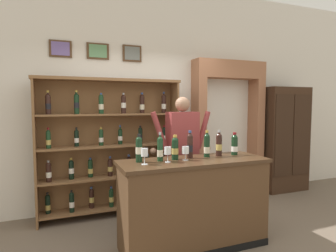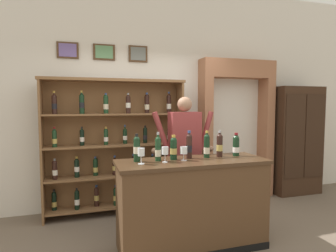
# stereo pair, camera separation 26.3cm
# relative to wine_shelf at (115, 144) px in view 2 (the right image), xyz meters

# --- Properties ---
(ground_plane) EXTENTS (14.00, 14.00, 0.02)m
(ground_plane) POSITION_rel_wine_shelf_xyz_m (0.54, -1.32, -1.06)
(ground_plane) COLOR #6B5B4C
(back_wall) EXTENTS (12.00, 0.19, 3.58)m
(back_wall) POSITION_rel_wine_shelf_xyz_m (0.54, 0.36, 0.74)
(back_wall) COLOR silver
(back_wall) RESTS_ON ground
(wine_shelf) EXTENTS (2.07, 0.33, 2.00)m
(wine_shelf) POSITION_rel_wine_shelf_xyz_m (0.00, 0.00, 0.00)
(wine_shelf) COLOR brown
(wine_shelf) RESTS_ON ground
(archway_doorway) EXTENTS (1.35, 0.45, 2.39)m
(archway_doorway) POSITION_rel_wine_shelf_xyz_m (2.12, 0.23, 0.31)
(archway_doorway) COLOR #9E6647
(archway_doorway) RESTS_ON ground
(side_cabinet) EXTENTS (0.88, 0.37, 1.95)m
(side_cabinet) POSITION_rel_wine_shelf_xyz_m (3.29, -0.01, -0.07)
(side_cabinet) COLOR #382316
(side_cabinet) RESTS_ON ground
(tasting_counter) EXTENTS (1.71, 0.60, 1.02)m
(tasting_counter) POSITION_rel_wine_shelf_xyz_m (0.71, -1.32, -0.54)
(tasting_counter) COLOR #4C331E
(tasting_counter) RESTS_ON ground
(shopkeeper) EXTENTS (0.88, 0.22, 1.74)m
(shopkeeper) POSITION_rel_wine_shelf_xyz_m (0.83, -0.73, 0.02)
(shopkeeper) COLOR #2D3347
(shopkeeper) RESTS_ON ground
(tasting_bottle_rosso) EXTENTS (0.07, 0.07, 0.31)m
(tasting_bottle_rosso) POSITION_rel_wine_shelf_xyz_m (0.09, -1.22, 0.11)
(tasting_bottle_rosso) COLOR black
(tasting_bottle_rosso) RESTS_ON tasting_counter
(tasting_bottle_brunello) EXTENTS (0.07, 0.07, 0.32)m
(tasting_bottle_brunello) POSITION_rel_wine_shelf_xyz_m (0.33, -1.25, 0.10)
(tasting_bottle_brunello) COLOR #19381E
(tasting_bottle_brunello) RESTS_ON tasting_counter
(tasting_bottle_vin_santo) EXTENTS (0.08, 0.08, 0.28)m
(tasting_bottle_vin_santo) POSITION_rel_wine_shelf_xyz_m (0.51, -1.24, 0.10)
(tasting_bottle_vin_santo) COLOR black
(tasting_bottle_vin_santo) RESTS_ON tasting_counter
(tasting_bottle_grappa) EXTENTS (0.07, 0.07, 0.32)m
(tasting_bottle_grappa) POSITION_rel_wine_shelf_xyz_m (0.71, -1.21, 0.11)
(tasting_bottle_grappa) COLOR black
(tasting_bottle_grappa) RESTS_ON tasting_counter
(tasting_bottle_prosecco) EXTENTS (0.07, 0.07, 0.32)m
(tasting_bottle_prosecco) POSITION_rel_wine_shelf_xyz_m (0.92, -1.23, 0.10)
(tasting_bottle_prosecco) COLOR black
(tasting_bottle_prosecco) RESTS_ON tasting_counter
(tasting_bottle_bianco) EXTENTS (0.07, 0.07, 0.32)m
(tasting_bottle_bianco) POSITION_rel_wine_shelf_xyz_m (1.09, -1.22, 0.11)
(tasting_bottle_bianco) COLOR black
(tasting_bottle_bianco) RESTS_ON tasting_counter
(tasting_bottle_riserva) EXTENTS (0.08, 0.08, 0.28)m
(tasting_bottle_riserva) POSITION_rel_wine_shelf_xyz_m (1.31, -1.23, 0.09)
(tasting_bottle_riserva) COLOR black
(tasting_bottle_riserva) RESTS_ON tasting_counter
(wine_glass_left) EXTENTS (0.08, 0.08, 0.16)m
(wine_glass_left) POSITION_rel_wine_shelf_xyz_m (0.60, -1.31, 0.07)
(wine_glass_left) COLOR silver
(wine_glass_left) RESTS_ON tasting_counter
(wine_glass_right) EXTENTS (0.07, 0.07, 0.17)m
(wine_glass_right) POSITION_rel_wine_shelf_xyz_m (0.38, -1.35, 0.08)
(wine_glass_right) COLOR silver
(wine_glass_right) RESTS_ON tasting_counter
(wine_glass_spare) EXTENTS (0.07, 0.07, 0.17)m
(wine_glass_spare) POSITION_rel_wine_shelf_xyz_m (0.11, -1.36, 0.08)
(wine_glass_spare) COLOR silver
(wine_glass_spare) RESTS_ON tasting_counter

